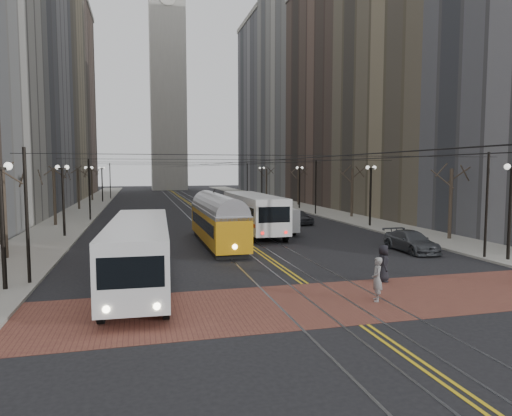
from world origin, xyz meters
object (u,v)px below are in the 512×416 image
streetcar (217,225)px  clock_tower (167,51)px  transit_bus (139,254)px  sedan_silver (279,205)px  rear_bus (253,214)px  pedestrian_a (383,263)px  sedan_grey (298,217)px  sedan_parked (411,241)px  cargo_van (280,221)px  pedestrian_b (377,279)px

streetcar → clock_tower: bearing=88.4°
transit_bus → sedan_silver: 40.47m
rear_bus → pedestrian_a: size_ratio=7.00×
sedan_grey → pedestrian_a: bearing=-108.6°
sedan_parked → transit_bus: bearing=-164.7°
transit_bus → pedestrian_a: bearing=-7.4°
rear_bus → cargo_van: (2.20, -0.79, -0.55)m
rear_bus → clock_tower: bearing=91.2°
rear_bus → sedan_parked: (8.19, -11.28, -0.98)m
sedan_parked → sedan_grey: bearing=97.5°
clock_tower → cargo_van: clock_tower is taller
sedan_parked → pedestrian_a: size_ratio=2.62×
clock_tower → rear_bus: clock_tower is taller
cargo_van → sedan_parked: 12.09m
cargo_van → sedan_grey: 7.18m
streetcar → sedan_grey: (10.03, 10.67, -0.72)m
transit_bus → sedan_silver: size_ratio=2.64×
clock_tower → pedestrian_b: 112.07m
cargo_van → pedestrian_a: (-0.09, -17.41, -0.19)m
sedan_grey → sedan_silver: (2.58, 14.67, 0.05)m
transit_bus → pedestrian_b: transit_bus is taller
sedan_grey → sedan_parked: 16.73m
pedestrian_a → streetcar: bearing=49.1°
pedestrian_a → pedestrian_b: bearing=169.5°
cargo_van → sedan_silver: size_ratio=1.07×
transit_bus → streetcar: bearing=65.2°
sedan_silver → pedestrian_b: pedestrian_b is taller
rear_bus → pedestrian_b: size_ratio=6.86×
clock_tower → streetcar: (-2.24, -90.67, -34.50)m
transit_bus → sedan_grey: 26.55m
clock_tower → transit_bus: 107.44m
pedestrian_a → rear_bus: bearing=30.1°
pedestrian_b → rear_bus: bearing=-157.9°
clock_tower → cargo_van: 92.95m
rear_bus → sedan_parked: size_ratio=2.67×
sedan_parked → pedestrian_a: (-6.09, -6.92, 0.23)m
cargo_van → sedan_parked: (5.99, -10.49, -0.42)m
sedan_silver → pedestrian_a: size_ratio=2.59×
clock_tower → sedan_parked: bearing=-84.1°
clock_tower → cargo_van: (4.00, -86.08, -34.84)m
sedan_parked → pedestrian_a: bearing=-131.4°
cargo_van → sedan_silver: cargo_van is taller
pedestrian_a → transit_bus: bearing=103.8°
streetcar → rear_bus: bearing=52.9°
rear_bus → pedestrian_a: 18.34m
streetcar → sedan_silver: (12.61, 25.34, -0.68)m
transit_bus → sedan_silver: (18.16, 36.16, -0.78)m
transit_bus → sedan_grey: (15.58, 21.49, -0.83)m
sedan_parked → rear_bus: bearing=125.9°
clock_tower → sedan_parked: clock_tower is taller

